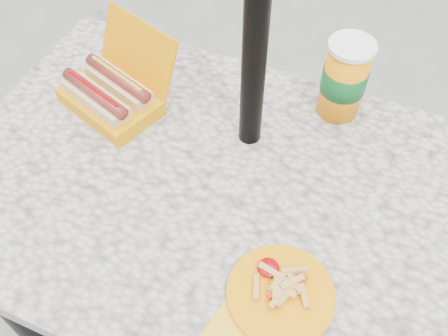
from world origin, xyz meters
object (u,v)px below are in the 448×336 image
at_px(soda_cup, 344,79).
at_px(umbrella_pole, 258,3).
at_px(fries_plate, 279,296).
at_px(hotdog_box, 111,93).

bearing_deg(soda_cup, umbrella_pole, -135.37).
distance_m(fries_plate, soda_cup, 0.51).
height_order(hotdog_box, fries_plate, hotdog_box).
bearing_deg(umbrella_pole, soda_cup, 44.63).
xyz_separation_m(fries_plate, soda_cup, (-0.03, 0.51, 0.09)).
bearing_deg(hotdog_box, fries_plate, -11.30).
bearing_deg(umbrella_pole, hotdog_box, -173.82).
relative_size(hotdog_box, soda_cup, 1.45).
height_order(hotdog_box, soda_cup, soda_cup).
distance_m(umbrella_pole, soda_cup, 0.34).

